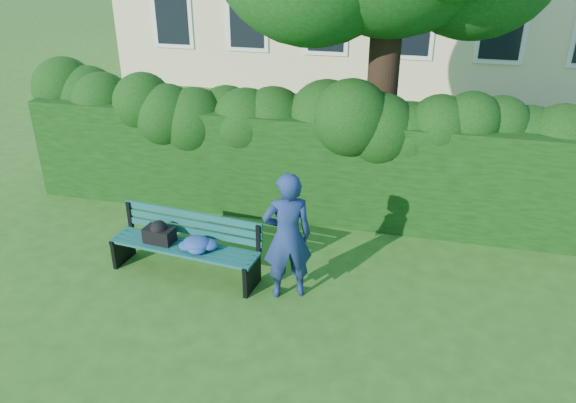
# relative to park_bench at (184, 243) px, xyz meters

# --- Properties ---
(ground) EXTENTS (80.00, 80.00, 0.00)m
(ground) POSITION_rel_park_bench_xyz_m (1.33, 0.17, -0.50)
(ground) COLOR #2B5819
(ground) RESTS_ON ground
(hedge) EXTENTS (10.00, 1.00, 1.80)m
(hedge) POSITION_rel_park_bench_xyz_m (1.33, 2.37, 0.40)
(hedge) COLOR black
(hedge) RESTS_ON ground
(park_bench) EXTENTS (2.25, 0.79, 0.89)m
(park_bench) POSITION_rel_park_bench_xyz_m (0.00, 0.00, 0.00)
(park_bench) COLOR #0F4B41
(park_bench) RESTS_ON ground
(man_reading) EXTENTS (0.77, 0.66, 1.80)m
(man_reading) POSITION_rel_park_bench_xyz_m (1.55, -0.16, 0.40)
(man_reading) COLOR navy
(man_reading) RESTS_ON ground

